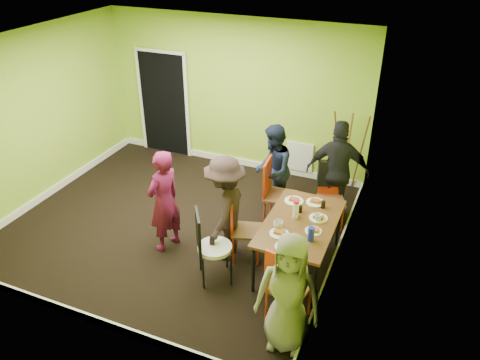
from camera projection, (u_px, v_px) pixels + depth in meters
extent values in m
plane|color=black|center=(179.00, 223.00, 7.41)|extent=(5.00, 5.00, 0.00)
cube|color=#95C432|center=(235.00, 95.00, 8.53)|extent=(5.00, 0.04, 2.80)
cube|color=#95C432|center=(65.00, 225.00, 4.91)|extent=(5.00, 0.04, 2.80)
cube|color=#95C432|center=(38.00, 117.00, 7.57)|extent=(0.04, 4.50, 2.80)
cube|color=#95C432|center=(346.00, 175.00, 5.88)|extent=(0.04, 4.50, 2.80)
cube|color=white|center=(165.00, 44.00, 6.04)|extent=(5.00, 4.50, 0.04)
cube|color=black|center=(164.00, 104.00, 9.20)|extent=(1.00, 0.05, 2.04)
cube|color=white|center=(299.00, 157.00, 8.56)|extent=(0.50, 0.04, 0.55)
cylinder|color=black|center=(253.00, 270.00, 5.88)|extent=(0.04, 0.04, 0.71)
cylinder|color=black|center=(314.00, 286.00, 5.62)|extent=(0.04, 0.04, 0.71)
cylinder|color=black|center=(287.00, 214.00, 6.99)|extent=(0.04, 0.04, 0.71)
cylinder|color=black|center=(339.00, 225.00, 6.73)|extent=(0.04, 0.04, 0.71)
cube|color=brown|center=(301.00, 223.00, 6.12)|extent=(0.90, 1.50, 0.04)
cylinder|color=red|center=(271.00, 202.00, 7.46)|extent=(0.03, 0.03, 0.51)
cylinder|color=red|center=(264.00, 215.00, 7.14)|extent=(0.03, 0.03, 0.51)
cylinder|color=red|center=(294.00, 206.00, 7.36)|extent=(0.03, 0.03, 0.51)
cylinder|color=red|center=(289.00, 219.00, 7.04)|extent=(0.03, 0.03, 0.51)
cube|color=brown|center=(280.00, 196.00, 7.13)|extent=(0.49, 0.49, 0.05)
cube|color=red|center=(267.00, 177.00, 7.04)|extent=(0.07, 0.43, 0.56)
cylinder|color=red|center=(236.00, 236.00, 6.72)|extent=(0.03, 0.03, 0.45)
cylinder|color=red|center=(233.00, 250.00, 6.43)|extent=(0.03, 0.03, 0.45)
cylinder|color=red|center=(260.00, 238.00, 6.69)|extent=(0.03, 0.03, 0.45)
cylinder|color=red|center=(258.00, 252.00, 6.40)|extent=(0.03, 0.03, 0.45)
cube|color=brown|center=(247.00, 231.00, 6.45)|extent=(0.49, 0.49, 0.04)
cube|color=red|center=(233.00, 214.00, 6.34)|extent=(0.13, 0.37, 0.50)
cylinder|color=red|center=(339.00, 207.00, 7.39)|extent=(0.03, 0.03, 0.44)
cylinder|color=red|center=(318.00, 207.00, 7.40)|extent=(0.03, 0.03, 0.44)
cylinder|color=red|center=(342.00, 219.00, 7.10)|extent=(0.03, 0.03, 0.44)
cylinder|color=red|center=(320.00, 219.00, 7.11)|extent=(0.03, 0.03, 0.44)
cube|color=brown|center=(331.00, 201.00, 7.14)|extent=(0.51, 0.51, 0.04)
cube|color=red|center=(331.00, 180.00, 7.18)|extent=(0.36, 0.16, 0.49)
cylinder|color=red|center=(266.00, 305.00, 5.48)|extent=(0.03, 0.03, 0.50)
cylinder|color=red|center=(295.00, 319.00, 5.30)|extent=(0.03, 0.03, 0.50)
cylinder|color=red|center=(282.00, 287.00, 5.76)|extent=(0.03, 0.03, 0.50)
cylinder|color=red|center=(310.00, 299.00, 5.58)|extent=(0.03, 0.03, 0.50)
cube|color=brown|center=(289.00, 286.00, 5.41)|extent=(0.52, 0.52, 0.04)
cube|color=red|center=(282.00, 276.00, 5.11)|extent=(0.42, 0.11, 0.56)
cylinder|color=black|center=(200.00, 256.00, 6.30)|extent=(0.03, 0.03, 0.48)
cylinder|color=black|center=(203.00, 273.00, 5.99)|extent=(0.03, 0.03, 0.48)
cylinder|color=black|center=(227.00, 253.00, 6.36)|extent=(0.03, 0.03, 0.48)
cylinder|color=black|center=(231.00, 270.00, 6.05)|extent=(0.03, 0.03, 0.48)
cylinder|color=white|center=(215.00, 248.00, 6.05)|extent=(0.45, 0.45, 0.05)
cube|color=black|center=(198.00, 232.00, 5.88)|extent=(0.25, 0.36, 0.53)
cylinder|color=brown|center=(338.00, 150.00, 8.03)|extent=(0.21, 0.35, 1.49)
cylinder|color=brown|center=(360.00, 154.00, 7.90)|extent=(0.21, 0.35, 1.49)
cylinder|color=brown|center=(346.00, 157.00, 7.79)|extent=(0.03, 0.34, 1.46)
cube|color=brown|center=(348.00, 155.00, 7.95)|extent=(0.40, 0.03, 0.03)
cylinder|color=white|center=(294.00, 201.00, 6.55)|extent=(0.27, 0.27, 0.01)
cylinder|color=white|center=(279.00, 233.00, 5.88)|extent=(0.25, 0.25, 0.01)
cylinder|color=white|center=(315.00, 202.00, 6.52)|extent=(0.26, 0.26, 0.01)
cylinder|color=white|center=(284.00, 247.00, 5.64)|extent=(0.22, 0.22, 0.01)
cylinder|color=white|center=(318.00, 218.00, 6.18)|extent=(0.25, 0.25, 0.01)
cylinder|color=white|center=(313.00, 231.00, 5.92)|extent=(0.22, 0.22, 0.01)
cylinder|color=white|center=(296.00, 210.00, 6.15)|extent=(0.08, 0.08, 0.23)
cylinder|color=#1628A9|center=(311.00, 234.00, 5.71)|extent=(0.08, 0.08, 0.19)
cylinder|color=red|center=(297.00, 213.00, 6.21)|extent=(0.04, 0.04, 0.08)
cylinder|color=black|center=(300.00, 209.00, 6.29)|extent=(0.06, 0.06, 0.09)
cylinder|color=black|center=(323.00, 204.00, 6.38)|extent=(0.06, 0.06, 0.10)
cylinder|color=black|center=(300.00, 243.00, 5.64)|extent=(0.07, 0.07, 0.09)
imported|color=white|center=(278.00, 225.00, 5.96)|extent=(0.13, 0.13, 0.10)
imported|color=white|center=(318.00, 217.00, 6.11)|extent=(0.11, 0.11, 0.10)
imported|color=#601036|center=(164.00, 201.00, 6.51)|extent=(0.50, 0.64, 1.54)
imported|color=#161D37|center=(273.00, 170.00, 7.39)|extent=(0.73, 0.85, 1.48)
imported|color=black|center=(225.00, 209.00, 6.33)|extent=(0.69, 1.06, 1.55)
imported|color=black|center=(338.00, 172.00, 7.16)|extent=(1.01, 0.54, 1.65)
imported|color=gray|center=(289.00, 294.00, 4.97)|extent=(0.75, 0.52, 1.47)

